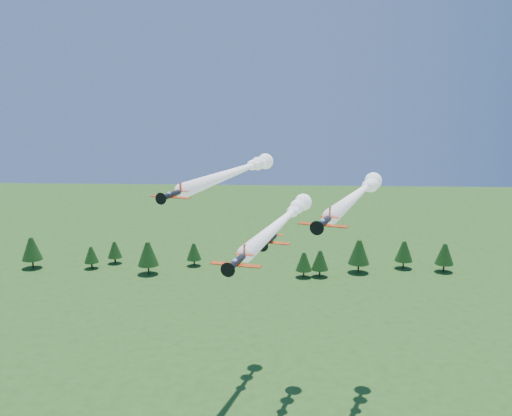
{
  "coord_description": "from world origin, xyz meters",
  "views": [
    {
      "loc": [
        5.66,
        -86.15,
        63.62
      ],
      "look_at": [
        1.3,
        0.0,
        45.83
      ],
      "focal_mm": 40.0,
      "sensor_mm": 36.0,
      "label": 1
    }
  ],
  "objects_px": {
    "plane_left": "(238,170)",
    "plane_right": "(359,193)",
    "plane_lead": "(283,220)",
    "plane_slot": "(269,240)"
  },
  "relations": [
    {
      "from": "plane_lead",
      "to": "plane_right",
      "type": "distance_m",
      "value": 15.58
    },
    {
      "from": "plane_left",
      "to": "plane_right",
      "type": "bearing_deg",
      "value": -0.23
    },
    {
      "from": "plane_lead",
      "to": "plane_left",
      "type": "distance_m",
      "value": 15.89
    },
    {
      "from": "plane_left",
      "to": "plane_slot",
      "type": "height_order",
      "value": "plane_left"
    },
    {
      "from": "plane_lead",
      "to": "plane_slot",
      "type": "relative_size",
      "value": 5.87
    },
    {
      "from": "plane_left",
      "to": "plane_slot",
      "type": "distance_m",
      "value": 23.46
    },
    {
      "from": "plane_left",
      "to": "plane_lead",
      "type": "bearing_deg",
      "value": -31.44
    },
    {
      "from": "plane_lead",
      "to": "plane_right",
      "type": "xyz_separation_m",
      "value": [
        14.49,
        3.13,
        4.79
      ]
    },
    {
      "from": "plane_left",
      "to": "plane_right",
      "type": "xyz_separation_m",
      "value": [
        23.74,
        -7.04,
        -3.18
      ]
    },
    {
      "from": "plane_left",
      "to": "plane_slot",
      "type": "relative_size",
      "value": 6.06
    }
  ]
}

